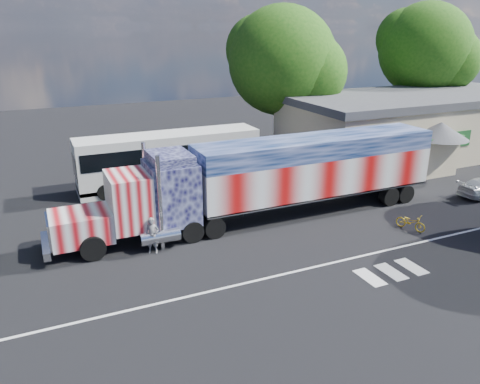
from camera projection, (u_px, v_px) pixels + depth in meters
name	position (u px, v px, depth m)	size (l,w,h in m)	color
ground	(264.00, 245.00, 23.72)	(100.00, 100.00, 0.00)	black
lane_markings	(336.00, 272.00, 21.14)	(30.00, 2.67, 0.01)	silver
semi_truck	(274.00, 176.00, 26.41)	(22.62, 3.57, 4.82)	black
coach_bus	(170.00, 159.00, 32.26)	(12.50, 2.91, 3.64)	white
hall_building	(415.00, 124.00, 39.88)	(22.40, 12.80, 5.20)	beige
woman	(152.00, 236.00, 22.65)	(0.67, 0.44, 1.83)	slate
bicycle	(411.00, 222.00, 25.43)	(0.58, 1.66, 0.87)	gold
tree_ne_a	(284.00, 61.00, 40.09)	(9.78, 9.31, 12.38)	black
tree_far_ne	(427.00, 50.00, 45.05)	(9.20, 8.77, 12.84)	black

